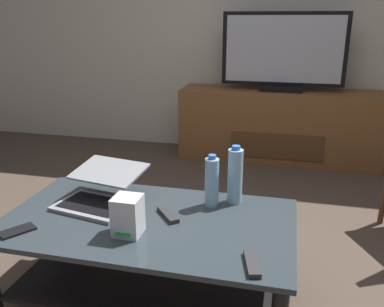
{
  "coord_description": "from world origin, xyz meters",
  "views": [
    {
      "loc": [
        0.43,
        -1.65,
        1.29
      ],
      "look_at": [
        -0.05,
        0.37,
        0.6
      ],
      "focal_mm": 38.05,
      "sensor_mm": 36.0,
      "label": 1
    }
  ],
  "objects_px": {
    "coffee_table": "(149,246)",
    "laptop": "(100,191)",
    "television": "(283,54)",
    "water_bottle_far": "(212,182)",
    "router_box": "(128,216)",
    "tv_remote": "(168,214)",
    "media_cabinet": "(278,126)",
    "cell_phone": "(17,231)",
    "soundbar_remote": "(252,264)",
    "water_bottle_near": "(235,176)"
  },
  "relations": [
    {
      "from": "coffee_table",
      "to": "laptop",
      "type": "bearing_deg",
      "value": 159.44
    },
    {
      "from": "television",
      "to": "water_bottle_far",
      "type": "xyz_separation_m",
      "value": [
        -0.24,
        -2.04,
        -0.43
      ]
    },
    {
      "from": "router_box",
      "to": "tv_remote",
      "type": "relative_size",
      "value": 1.03
    },
    {
      "from": "media_cabinet",
      "to": "cell_phone",
      "type": "height_order",
      "value": "media_cabinet"
    },
    {
      "from": "television",
      "to": "water_bottle_far",
      "type": "relative_size",
      "value": 4.3
    },
    {
      "from": "coffee_table",
      "to": "laptop",
      "type": "xyz_separation_m",
      "value": [
        -0.28,
        0.1,
        0.2
      ]
    },
    {
      "from": "media_cabinet",
      "to": "laptop",
      "type": "relative_size",
      "value": 4.25
    },
    {
      "from": "cell_phone",
      "to": "media_cabinet",
      "type": "bearing_deg",
      "value": 103.1
    },
    {
      "from": "laptop",
      "to": "soundbar_remote",
      "type": "distance_m",
      "value": 0.84
    },
    {
      "from": "coffee_table",
      "to": "television",
      "type": "bearing_deg",
      "value": 77.69
    },
    {
      "from": "laptop",
      "to": "water_bottle_near",
      "type": "bearing_deg",
      "value": 14.59
    },
    {
      "from": "television",
      "to": "router_box",
      "type": "xyz_separation_m",
      "value": [
        -0.52,
        -2.39,
        -0.47
      ]
    },
    {
      "from": "media_cabinet",
      "to": "soundbar_remote",
      "type": "distance_m",
      "value": 2.53
    },
    {
      "from": "coffee_table",
      "to": "media_cabinet",
      "type": "bearing_deg",
      "value": 77.81
    },
    {
      "from": "cell_phone",
      "to": "tv_remote",
      "type": "bearing_deg",
      "value": 60.65
    },
    {
      "from": "television",
      "to": "laptop",
      "type": "bearing_deg",
      "value": -109.67
    },
    {
      "from": "router_box",
      "to": "soundbar_remote",
      "type": "distance_m",
      "value": 0.53
    },
    {
      "from": "laptop",
      "to": "cell_phone",
      "type": "distance_m",
      "value": 0.4
    },
    {
      "from": "television",
      "to": "router_box",
      "type": "height_order",
      "value": "television"
    },
    {
      "from": "water_bottle_far",
      "to": "tv_remote",
      "type": "distance_m",
      "value": 0.26
    },
    {
      "from": "tv_remote",
      "to": "television",
      "type": "bearing_deg",
      "value": 40.2
    },
    {
      "from": "laptop",
      "to": "router_box",
      "type": "relative_size",
      "value": 2.61
    },
    {
      "from": "cell_phone",
      "to": "water_bottle_near",
      "type": "bearing_deg",
      "value": 65.46
    },
    {
      "from": "media_cabinet",
      "to": "tv_remote",
      "type": "height_order",
      "value": "media_cabinet"
    },
    {
      "from": "water_bottle_near",
      "to": "tv_remote",
      "type": "xyz_separation_m",
      "value": [
        -0.27,
        -0.22,
        -0.13
      ]
    },
    {
      "from": "tv_remote",
      "to": "coffee_table",
      "type": "bearing_deg",
      "value": 168.62
    },
    {
      "from": "laptop",
      "to": "router_box",
      "type": "bearing_deg",
      "value": -45.13
    },
    {
      "from": "laptop",
      "to": "router_box",
      "type": "height_order",
      "value": "router_box"
    },
    {
      "from": "router_box",
      "to": "tv_remote",
      "type": "bearing_deg",
      "value": 58.27
    },
    {
      "from": "coffee_table",
      "to": "router_box",
      "type": "bearing_deg",
      "value": -102.93
    },
    {
      "from": "laptop",
      "to": "cell_phone",
      "type": "xyz_separation_m",
      "value": [
        -0.21,
        -0.34,
        -0.06
      ]
    },
    {
      "from": "laptop",
      "to": "water_bottle_far",
      "type": "height_order",
      "value": "water_bottle_far"
    },
    {
      "from": "cell_phone",
      "to": "soundbar_remote",
      "type": "bearing_deg",
      "value": 33.41
    },
    {
      "from": "television",
      "to": "router_box",
      "type": "distance_m",
      "value": 2.49
    },
    {
      "from": "laptop",
      "to": "water_bottle_far",
      "type": "distance_m",
      "value": 0.54
    },
    {
      "from": "router_box",
      "to": "water_bottle_far",
      "type": "xyz_separation_m",
      "value": [
        0.28,
        0.35,
        0.04
      ]
    },
    {
      "from": "router_box",
      "to": "water_bottle_far",
      "type": "distance_m",
      "value": 0.45
    },
    {
      "from": "laptop",
      "to": "water_bottle_near",
      "type": "relative_size",
      "value": 1.51
    },
    {
      "from": "television",
      "to": "water_bottle_near",
      "type": "bearing_deg",
      "value": -94.09
    },
    {
      "from": "water_bottle_far",
      "to": "laptop",
      "type": "bearing_deg",
      "value": -169.1
    },
    {
      "from": "laptop",
      "to": "soundbar_remote",
      "type": "bearing_deg",
      "value": -25.19
    },
    {
      "from": "laptop",
      "to": "water_bottle_far",
      "type": "xyz_separation_m",
      "value": [
        0.52,
        0.1,
        0.06
      ]
    },
    {
      "from": "water_bottle_near",
      "to": "tv_remote",
      "type": "height_order",
      "value": "water_bottle_near"
    },
    {
      "from": "router_box",
      "to": "cell_phone",
      "type": "relative_size",
      "value": 1.17
    },
    {
      "from": "laptop",
      "to": "water_bottle_far",
      "type": "bearing_deg",
      "value": 10.9
    },
    {
      "from": "router_box",
      "to": "tv_remote",
      "type": "height_order",
      "value": "router_box"
    },
    {
      "from": "soundbar_remote",
      "to": "television",
      "type": "bearing_deg",
      "value": 76.42
    },
    {
      "from": "water_bottle_near",
      "to": "television",
      "type": "bearing_deg",
      "value": 85.91
    },
    {
      "from": "water_bottle_near",
      "to": "cell_phone",
      "type": "relative_size",
      "value": 2.03
    },
    {
      "from": "water_bottle_far",
      "to": "water_bottle_near",
      "type": "bearing_deg",
      "value": 31.61
    }
  ]
}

